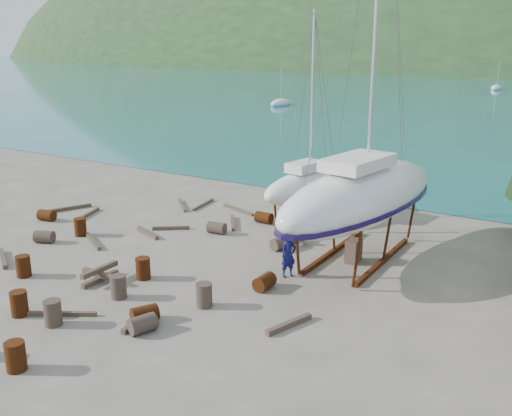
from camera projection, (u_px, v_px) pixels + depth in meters
The scene contains 40 objects.
ground at pixel (190, 286), 22.04m from camera, with size 600.00×600.00×0.00m, color #615A4C.
far_house_left at pixel (386, 61), 206.60m from camera, with size 6.60×5.60×5.60m.
far_house_center at pixel (504, 63), 186.25m from camera, with size 6.60×5.60×5.60m.
moored_boat_left at pixel (281, 103), 86.09m from camera, with size 2.00×5.00×6.05m.
moored_boat_far at pixel (496, 88), 115.65m from camera, with size 2.00×5.00×6.05m.
large_sailboat_near at pixel (361, 195), 24.17m from camera, with size 4.79×11.54×17.63m.
small_sailboat_shore at pixel (307, 185), 30.43m from camera, with size 3.21×6.93×10.68m.
worker at pixel (288, 255), 22.70m from camera, with size 0.66×0.43×1.81m, color #121352.
drum_1 at pixel (143, 324), 18.44m from camera, with size 0.58×0.58×0.88m, color #2D2823.
drum_2 at pixel (47, 215), 30.12m from camera, with size 0.58×0.58×0.88m, color #562E0E.
drum_4 at pixel (264, 218), 29.73m from camera, with size 0.58×0.58×0.88m, color #562E0E.
drum_5 at pixel (204, 295), 20.21m from camera, with size 0.58×0.58×0.88m, color #2D2823.
drum_6 at pixel (264, 282), 21.70m from camera, with size 0.58×0.58×0.88m, color #562E0E.
drum_7 at pixel (16, 356), 16.26m from camera, with size 0.58×0.58×0.88m, color #562E0E.
drum_8 at pixel (80, 227), 27.73m from camera, with size 0.58×0.58×0.88m, color #562E0E.
drum_9 at pixel (217, 228), 28.07m from camera, with size 0.58×0.58×0.88m, color #2D2823.
drum_10 at pixel (19, 303), 19.56m from camera, with size 0.58×0.58×0.88m, color #562E0E.
drum_11 at pixel (281, 243), 25.90m from camera, with size 0.58×0.58×0.88m, color #2D2823.
drum_12 at pixel (145, 314), 19.13m from camera, with size 0.58×0.58×0.88m, color #562E0E.
drum_13 at pixel (23, 266), 22.84m from camera, with size 0.58×0.58×0.88m, color #562E0E.
drum_14 at pixel (143, 268), 22.62m from camera, with size 0.58×0.58×0.88m, color #562E0E.
drum_15 at pixel (44, 237), 26.79m from camera, with size 0.58×0.58×0.88m, color #2D2823.
drum_16 at pixel (53, 313), 18.88m from camera, with size 0.58×0.58×0.88m, color #2D2823.
drum_17 at pixel (118, 287), 20.91m from camera, with size 0.58×0.58×0.88m, color #2D2823.
timber_0 at pixel (203, 205), 32.94m from camera, with size 0.14×2.47×0.14m, color brown.
timber_1 at pixel (289, 324), 18.83m from camera, with size 0.19×1.94×0.19m, color brown.
timber_2 at pixel (70, 208), 32.15m from camera, with size 0.19×2.48×0.19m, color brown.
timber_3 at pixel (60, 314), 19.61m from camera, with size 0.15×2.49×0.15m, color brown.
timber_4 at pixel (171, 228), 28.72m from camera, with size 0.17×1.86×0.17m, color brown.
timber_6 at pixel (366, 219), 30.20m from camera, with size 0.19×2.10×0.19m, color brown.
timber_7 at pixel (137, 322), 18.99m from camera, with size 0.17×1.53×0.17m, color brown.
timber_8 at pixel (148, 233), 27.91m from camera, with size 0.19×1.95×0.19m, color brown.
timber_9 at pixel (238, 210), 31.90m from camera, with size 0.15×2.58×0.15m, color brown.
timber_10 at pixel (233, 223), 29.58m from camera, with size 0.16×2.39×0.16m, color brown.
timber_12 at pixel (93, 241), 26.79m from camera, with size 0.17×2.40×0.17m, color brown.
timber_14 at pixel (3, 258), 24.63m from camera, with size 0.18×2.38×0.18m, color brown.
timber_15 at pixel (182, 205), 32.82m from camera, with size 0.15×2.57×0.15m, color brown.
timber_17 at pixel (88, 214), 31.04m from camera, with size 0.16×2.34×0.16m, color brown.
timber_pile_fore at pixel (100, 274), 22.39m from camera, with size 1.80×1.80×0.60m.
timber_pile_aft at pixel (291, 236), 26.84m from camera, with size 1.80×1.80×0.60m.
Camera 1 is at (12.94, -15.89, 9.02)m, focal length 40.00 mm.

